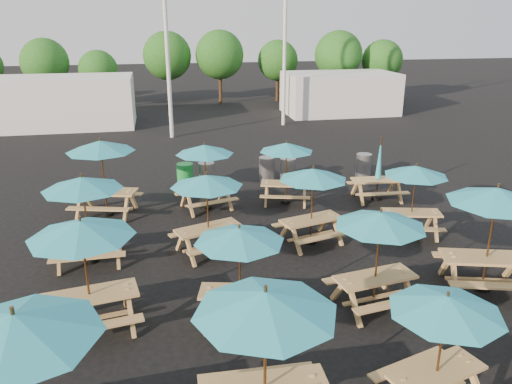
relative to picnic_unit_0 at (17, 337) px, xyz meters
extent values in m
plane|color=black|center=(4.55, 6.26, -2.17)|extent=(120.00, 120.00, 0.00)
cone|color=teal|center=(0.00, 0.00, 0.16)|extent=(2.29, 2.29, 0.35)
cube|color=tan|center=(0.34, 3.32, -1.41)|extent=(1.94, 1.02, 0.06)
cube|color=tan|center=(0.46, 2.66, -1.70)|extent=(1.87, 0.57, 0.04)
cube|color=tan|center=(0.22, 3.99, -1.70)|extent=(1.87, 0.57, 0.04)
cylinder|color=black|center=(0.34, 3.32, -2.11)|extent=(0.37, 0.37, 0.10)
cylinder|color=brown|center=(0.34, 3.32, -0.98)|extent=(0.05, 0.05, 2.36)
cone|color=teal|center=(0.34, 3.32, 0.01)|extent=(2.32, 2.32, 0.33)
cube|color=tan|center=(-0.02, 6.36, -1.43)|extent=(1.81, 0.75, 0.06)
cube|color=tan|center=(0.00, 5.70, -1.72)|extent=(1.80, 0.30, 0.04)
cube|color=tan|center=(-0.04, 7.02, -1.72)|extent=(1.80, 0.30, 0.04)
cylinder|color=black|center=(-0.02, 6.36, -2.12)|extent=(0.36, 0.36, 0.10)
cylinder|color=brown|center=(-0.02, 6.36, -1.02)|extent=(0.04, 0.04, 2.29)
cone|color=teal|center=(-0.02, 6.36, -0.05)|extent=(2.01, 2.01, 0.32)
cube|color=tan|center=(0.12, 9.60, -1.38)|extent=(2.03, 1.21, 0.06)
cube|color=tan|center=(-0.06, 8.92, -1.69)|extent=(1.91, 0.75, 0.04)
cube|color=tan|center=(0.30, 10.27, -1.69)|extent=(1.91, 0.75, 0.04)
cylinder|color=black|center=(0.12, 9.60, -2.11)|extent=(0.38, 0.38, 0.11)
cylinder|color=brown|center=(0.12, 9.60, -0.95)|extent=(0.05, 0.05, 2.43)
cone|color=teal|center=(0.12, 9.60, 0.08)|extent=(2.54, 2.54, 0.34)
cube|color=tan|center=(3.18, 0.78, -1.69)|extent=(1.90, 0.30, 0.04)
cylinder|color=brown|center=(3.16, 0.09, -0.96)|extent=(0.05, 0.05, 2.42)
cone|color=teal|center=(3.16, 0.09, 0.06)|extent=(2.10, 2.10, 0.34)
cube|color=tan|center=(3.28, 3.01, -1.49)|extent=(1.75, 1.01, 0.05)
cube|color=tan|center=(3.14, 2.43, -1.76)|extent=(1.65, 0.61, 0.04)
cube|color=tan|center=(3.42, 3.60, -1.76)|extent=(1.65, 0.61, 0.04)
cylinder|color=black|center=(3.28, 3.01, -2.12)|extent=(0.33, 0.33, 0.09)
cylinder|color=brown|center=(3.28, 3.01, -1.12)|extent=(0.04, 0.04, 2.10)
cone|color=teal|center=(3.28, 3.01, -0.23)|extent=(2.16, 2.16, 0.29)
cube|color=tan|center=(2.99, 6.30, -1.46)|extent=(1.83, 1.19, 0.06)
cube|color=tan|center=(3.20, 5.71, -1.74)|extent=(1.69, 0.79, 0.04)
cube|color=tan|center=(2.78, 6.89, -1.74)|extent=(1.69, 0.79, 0.04)
cylinder|color=black|center=(2.99, 6.30, -2.12)|extent=(0.34, 0.34, 0.09)
cylinder|color=brown|center=(2.99, 6.30, -1.08)|extent=(0.04, 0.04, 2.18)
cone|color=teal|center=(2.99, 6.30, -0.16)|extent=(2.37, 2.37, 0.30)
cube|color=tan|center=(3.26, 9.55, -1.47)|extent=(1.80, 1.07, 0.06)
cube|color=tan|center=(3.42, 8.96, -1.74)|extent=(1.69, 0.66, 0.04)
cube|color=tan|center=(3.10, 10.15, -1.74)|extent=(1.69, 0.66, 0.04)
cylinder|color=black|center=(3.26, 9.55, -2.12)|extent=(0.34, 0.34, 0.09)
cylinder|color=brown|center=(3.26, 9.55, -1.09)|extent=(0.04, 0.04, 2.16)
cone|color=teal|center=(3.26, 9.55, -0.17)|extent=(2.25, 2.25, 0.30)
cube|color=tan|center=(5.91, 0.07, -1.51)|extent=(1.70, 1.05, 0.05)
cube|color=tan|center=(5.75, 0.63, -1.77)|extent=(1.59, 0.66, 0.04)
cylinder|color=brown|center=(5.91, 0.07, -1.15)|extent=(0.04, 0.04, 2.03)
cone|color=teal|center=(5.91, 0.07, -0.29)|extent=(2.15, 2.15, 0.28)
cube|color=tan|center=(6.18, 2.99, -1.46)|extent=(1.82, 0.95, 0.06)
cube|color=tan|center=(6.28, 2.37, -1.73)|extent=(1.74, 0.52, 0.04)
cube|color=tan|center=(6.08, 3.62, -1.73)|extent=(1.74, 0.52, 0.04)
cylinder|color=black|center=(6.18, 2.99, -2.12)|extent=(0.35, 0.35, 0.10)
cylinder|color=brown|center=(6.18, 2.99, -1.06)|extent=(0.04, 0.04, 2.21)
cone|color=teal|center=(6.18, 2.99, -0.13)|extent=(2.16, 2.16, 0.31)
cube|color=tan|center=(5.82, 6.37, -1.47)|extent=(1.80, 1.08, 0.06)
cube|color=tan|center=(5.98, 5.78, -1.74)|extent=(1.69, 0.67, 0.04)
cube|color=tan|center=(5.66, 6.97, -1.74)|extent=(1.69, 0.67, 0.04)
cylinder|color=black|center=(5.82, 6.37, -2.12)|extent=(0.34, 0.34, 0.09)
cylinder|color=brown|center=(5.82, 6.37, -1.09)|extent=(0.04, 0.04, 2.16)
cone|color=teal|center=(5.82, 6.37, -0.17)|extent=(2.26, 2.26, 0.30)
cube|color=tan|center=(5.93, 9.60, -1.49)|extent=(1.75, 1.07, 0.05)
cube|color=tan|center=(5.76, 9.03, -1.76)|extent=(1.63, 0.68, 0.04)
cube|color=tan|center=(6.10, 10.18, -1.76)|extent=(1.63, 0.68, 0.04)
cylinder|color=black|center=(5.93, 9.60, -2.12)|extent=(0.33, 0.33, 0.09)
cylinder|color=brown|center=(5.93, 9.60, -1.12)|extent=(0.04, 0.04, 2.09)
cone|color=teal|center=(5.93, 9.60, -0.24)|extent=(2.21, 2.21, 0.29)
cube|color=tan|center=(8.93, 3.19, -1.37)|extent=(2.08, 1.26, 0.06)
cube|color=tan|center=(8.74, 2.51, -1.68)|extent=(1.94, 0.80, 0.04)
cube|color=tan|center=(9.13, 3.88, -1.68)|extent=(1.94, 0.80, 0.04)
cylinder|color=black|center=(8.93, 3.19, -2.11)|extent=(0.39, 0.39, 0.11)
cylinder|color=brown|center=(8.93, 3.19, -0.92)|extent=(0.05, 0.05, 2.49)
cone|color=teal|center=(8.93, 3.19, 0.13)|extent=(2.62, 2.62, 0.35)
cube|color=tan|center=(8.78, 6.37, -1.50)|extent=(1.72, 0.99, 0.05)
cube|color=tan|center=(8.64, 5.79, -1.76)|extent=(1.63, 0.60, 0.04)
cube|color=tan|center=(8.92, 6.95, -1.76)|extent=(1.63, 0.60, 0.04)
cylinder|color=black|center=(8.78, 6.37, -2.12)|extent=(0.32, 0.32, 0.09)
cylinder|color=brown|center=(8.78, 6.37, -1.13)|extent=(0.04, 0.04, 2.07)
cone|color=teal|center=(8.78, 6.37, -0.26)|extent=(2.13, 2.13, 0.29)
cube|color=tan|center=(9.07, 9.29, -1.46)|extent=(1.76, 0.78, 0.06)
cube|color=tan|center=(9.03, 8.66, -1.74)|extent=(1.73, 0.35, 0.04)
cube|color=tan|center=(9.11, 9.92, -1.74)|extent=(1.73, 0.35, 0.04)
cylinder|color=black|center=(9.07, 9.29, -2.12)|extent=(0.34, 0.34, 0.10)
cylinder|color=brown|center=(9.07, 9.29, -1.07)|extent=(0.04, 0.04, 2.20)
cone|color=teal|center=(9.07, 9.29, -0.68)|extent=(0.21, 0.21, 1.44)
cylinder|color=#198A35|center=(2.72, 11.70, -1.69)|extent=(0.59, 0.59, 0.95)
cylinder|color=gray|center=(3.49, 11.69, -1.69)|extent=(0.59, 0.59, 0.95)
cylinder|color=gray|center=(5.81, 11.99, -1.69)|extent=(0.59, 0.59, 0.95)
cylinder|color=gray|center=(6.56, 11.70, -1.69)|extent=(0.59, 0.59, 0.95)
cylinder|color=gray|center=(9.59, 11.71, -1.69)|extent=(0.59, 0.59, 0.95)
cylinder|color=silver|center=(2.55, 20.26, 3.83)|extent=(0.20, 0.20, 12.00)
cylinder|color=silver|center=(9.05, 22.26, 3.83)|extent=(0.20, 0.20, 12.00)
cube|color=silver|center=(-3.45, 24.26, -0.77)|extent=(8.00, 4.00, 2.80)
cube|color=silver|center=(13.55, 25.26, -0.87)|extent=(7.00, 4.00, 2.60)
cylinder|color=#382314|center=(-5.19, 30.16, -1.10)|extent=(0.24, 0.24, 2.14)
sphere|color=#1E5919|center=(-5.19, 30.16, 0.99)|extent=(3.11, 3.11, 3.11)
cylinder|color=#382314|center=(-1.84, 29.91, -1.27)|extent=(0.24, 0.24, 1.78)
sphere|color=#1E5919|center=(-1.84, 29.91, 0.47)|extent=(2.59, 2.59, 2.59)
cylinder|color=#382314|center=(2.80, 30.97, -1.01)|extent=(0.24, 0.24, 2.31)
sphere|color=#1E5919|center=(2.80, 30.97, 1.25)|extent=(3.36, 3.36, 3.36)
cylinder|color=#382314|center=(6.45, 30.52, -0.99)|extent=(0.24, 0.24, 2.35)
sphere|color=#1E5919|center=(6.45, 30.52, 1.30)|extent=(3.41, 3.41, 3.41)
cylinder|color=#382314|center=(10.77, 30.93, -1.16)|extent=(0.24, 0.24, 2.02)
sphere|color=#1E5919|center=(10.77, 30.93, 0.82)|extent=(2.94, 2.94, 2.94)
cylinder|color=#382314|center=(14.78, 29.15, -1.00)|extent=(0.24, 0.24, 2.32)
sphere|color=#1E5919|center=(14.78, 29.15, 1.27)|extent=(3.38, 3.38, 3.38)
cylinder|color=#382314|center=(18.18, 29.18, -1.15)|extent=(0.24, 0.24, 2.03)
sphere|color=#1E5919|center=(18.18, 29.18, 0.83)|extent=(2.95, 2.95, 2.95)
camera|label=1|loc=(1.88, -5.69, 3.72)|focal=35.00mm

